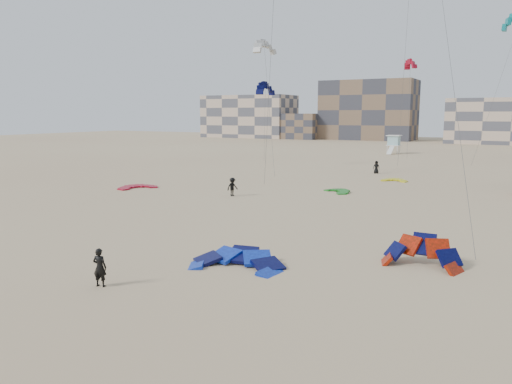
% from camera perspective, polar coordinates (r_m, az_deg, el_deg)
% --- Properties ---
extents(ground, '(320.00, 320.00, 0.00)m').
position_cam_1_polar(ground, '(25.26, -6.81, -9.35)').
color(ground, tan).
rests_on(ground, ground).
extents(kite_ground_blue, '(5.85, 6.07, 2.70)m').
position_cam_1_polar(kite_ground_blue, '(26.28, -2.34, -8.56)').
color(kite_ground_blue, '#0B38C5').
rests_on(kite_ground_blue, ground).
extents(kite_ground_orange, '(4.12, 4.08, 4.10)m').
position_cam_1_polar(kite_ground_orange, '(27.71, 18.27, -8.08)').
color(kite_ground_orange, red).
rests_on(kite_ground_orange, ground).
extents(kite_ground_red, '(5.35, 5.26, 0.65)m').
position_cam_1_polar(kite_ground_red, '(55.03, -13.40, 0.43)').
color(kite_ground_red, '#B2072B').
rests_on(kite_ground_red, ground).
extents(kite_ground_green, '(4.19, 4.21, 0.81)m').
position_cam_1_polar(kite_ground_green, '(51.37, 9.30, -0.03)').
color(kite_ground_green, '#167B19').
rests_on(kite_ground_green, ground).
extents(kite_ground_yellow, '(2.83, 2.99, 0.76)m').
position_cam_1_polar(kite_ground_yellow, '(61.25, 15.51, 1.19)').
color(kite_ground_yellow, '#D9D20A').
rests_on(kite_ground_yellow, ground).
extents(kitesurfer_main, '(0.75, 0.58, 1.82)m').
position_cam_1_polar(kitesurfer_main, '(24.27, -17.43, -8.22)').
color(kitesurfer_main, black).
rests_on(kitesurfer_main, ground).
extents(kitesurfer_c, '(1.10, 1.34, 1.80)m').
position_cam_1_polar(kitesurfer_c, '(48.32, -2.71, 0.59)').
color(kitesurfer_c, black).
rests_on(kitesurfer_c, ground).
extents(kitesurfer_e, '(0.94, 0.73, 1.71)m').
position_cam_1_polar(kitesurfer_e, '(68.50, 13.59, 2.78)').
color(kitesurfer_e, black).
rests_on(kitesurfer_e, ground).
extents(kite_fly_grey, '(6.63, 8.19, 16.09)m').
position_cam_1_polar(kite_fly_grey, '(62.83, 0.97, 16.09)').
color(kite_fly_grey, silver).
rests_on(kite_fly_grey, ground).
extents(kite_fly_navy, '(4.00, 4.00, 11.70)m').
position_cam_1_polar(kite_fly_navy, '(75.27, 1.07, 11.61)').
color(kite_fly_navy, '#060A40').
rests_on(kite_fly_navy, ground).
extents(kite_fly_red, '(4.24, 6.97, 15.82)m').
position_cam_1_polar(kite_fly_red, '(86.73, 17.23, 13.69)').
color(kite_fly_red, '#B2072B').
rests_on(kite_fly_red, ground).
extents(lifeguard_tower_far, '(2.66, 5.05, 3.69)m').
position_cam_1_polar(lifeguard_tower_far, '(103.91, 15.46, 5.25)').
color(lifeguard_tower_far, white).
rests_on(lifeguard_tower_far, ground).
extents(condo_west_a, '(30.00, 15.00, 14.00)m').
position_cam_1_polar(condo_west_a, '(171.48, -0.79, 8.62)').
color(condo_west_a, '#CCB095').
rests_on(condo_west_a, ground).
extents(condo_west_b, '(28.00, 14.00, 18.00)m').
position_cam_1_polar(condo_west_b, '(159.69, 12.72, 9.10)').
color(condo_west_b, brown).
rests_on(condo_west_b, ground).
extents(condo_mid, '(32.00, 16.00, 12.00)m').
position_cam_1_polar(condo_mid, '(149.57, 27.25, 7.22)').
color(condo_mid, '#CCB095').
rests_on(condo_mid, ground).
extents(condo_fill_left, '(12.00, 10.00, 8.00)m').
position_cam_1_polar(condo_fill_left, '(160.83, 5.14, 7.50)').
color(condo_fill_left, brown).
rests_on(condo_fill_left, ground).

